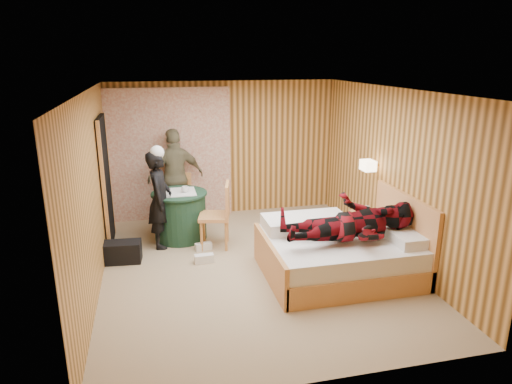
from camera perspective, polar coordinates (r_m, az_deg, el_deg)
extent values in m
cube|color=tan|center=(6.67, -0.28, -9.35)|extent=(4.20, 5.00, 0.01)
cube|color=silver|center=(6.01, -0.32, 12.61)|extent=(4.20, 5.00, 0.01)
cube|color=#DBA054|center=(8.62, -4.01, 5.39)|extent=(4.20, 0.02, 2.50)
cube|color=#DBA054|center=(6.13, -19.81, -0.20)|extent=(0.02, 5.00, 2.50)
cube|color=#DBA054|center=(6.98, 16.76, 2.06)|extent=(0.02, 5.00, 2.50)
cube|color=beige|center=(8.46, -10.65, 4.59)|extent=(2.20, 0.08, 2.40)
cube|color=black|center=(7.53, -18.25, 1.17)|extent=(0.06, 0.90, 2.05)
cylinder|color=gold|center=(7.31, 14.39, 3.27)|extent=(0.18, 0.04, 0.04)
cube|color=beige|center=(7.27, 13.83, 3.25)|extent=(0.18, 0.24, 0.16)
cube|color=#E8965F|center=(6.51, 10.29, -8.87)|extent=(1.99, 1.59, 0.30)
cube|color=white|center=(6.40, 10.42, -6.66)|extent=(1.93, 1.53, 0.25)
cube|color=#E8965F|center=(6.15, 1.71, -8.84)|extent=(0.06, 1.59, 0.56)
cube|color=#E8965F|center=(6.77, 17.98, -4.75)|extent=(0.06, 1.59, 1.09)
cube|color=white|center=(6.36, 18.32, -5.51)|extent=(0.38, 0.55, 0.14)
cube|color=white|center=(6.97, 15.15, -3.30)|extent=(0.38, 0.55, 0.14)
cube|color=white|center=(6.58, 6.19, -3.79)|extent=(1.19, 0.60, 0.18)
cube|color=#E8965F|center=(7.34, 13.85, -4.89)|extent=(0.42, 0.58, 0.58)
cube|color=#E8965F|center=(7.28, 13.95, -3.53)|extent=(0.44, 0.60, 0.03)
cylinder|color=#1E422F|center=(7.64, -9.46, -3.00)|extent=(0.85, 0.85, 0.77)
cylinder|color=#1E422F|center=(7.52, -9.60, -0.19)|extent=(0.91, 0.91, 0.03)
cube|color=white|center=(7.51, -9.61, -0.02)|extent=(0.68, 0.68, 0.01)
cube|color=#E8965F|center=(8.22, -9.79, -1.13)|extent=(0.54, 0.54, 0.05)
cube|color=#E8965F|center=(8.32, -9.48, 0.90)|extent=(0.41, 0.19, 0.46)
cylinder|color=#E8965F|center=(8.19, -11.21, -3.00)|extent=(0.04, 0.04, 0.43)
cylinder|color=#E8965F|center=(8.40, -8.26, -2.37)|extent=(0.04, 0.04, 0.43)
cube|color=#E8965F|center=(7.21, -5.24, -3.06)|extent=(0.56, 0.56, 0.06)
cube|color=#E8965F|center=(7.10, -3.59, -0.93)|extent=(0.14, 0.47, 0.51)
cylinder|color=#E8965F|center=(7.49, -6.53, -4.46)|extent=(0.04, 0.04, 0.48)
cylinder|color=#E8965F|center=(7.11, -3.76, -5.56)|extent=(0.04, 0.04, 0.48)
cube|color=black|center=(7.05, -16.40, -7.21)|extent=(0.57, 0.34, 0.31)
cube|color=white|center=(7.25, -6.58, -6.77)|extent=(0.27, 0.15, 0.11)
cube|color=white|center=(6.82, -6.51, -8.26)|extent=(0.28, 0.12, 0.12)
imported|color=black|center=(7.27, -11.93, -0.92)|extent=(0.46, 0.62, 1.55)
imported|color=#70694A|center=(8.23, -9.99, 1.87)|extent=(1.08, 0.65, 1.72)
imported|color=maroon|center=(6.05, 11.87, -2.49)|extent=(0.86, 0.67, 1.77)
imported|color=white|center=(7.20, 14.19, -2.80)|extent=(0.26, 0.28, 0.02)
imported|color=white|center=(7.19, 14.20, -2.65)|extent=(0.18, 0.24, 0.02)
imported|color=white|center=(7.34, 13.57, -2.09)|extent=(0.12, 0.12, 0.09)
imported|color=white|center=(7.45, -8.83, 0.33)|extent=(0.13, 0.13, 0.10)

